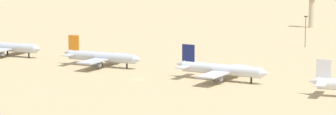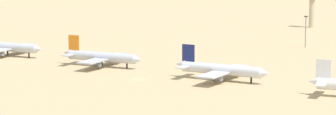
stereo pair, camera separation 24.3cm
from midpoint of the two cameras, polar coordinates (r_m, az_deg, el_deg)
ground at (r=280.71m, az=-2.25°, el=-1.64°), size 4000.00×4000.00×0.00m
parked_jet_yellow_2 at (r=345.47m, az=-11.95°, el=0.79°), size 37.44×31.77×12.37m
parked_jet_orange_3 at (r=310.18m, az=-4.99°, el=0.05°), size 36.62×31.06×12.10m
parked_jet_navy_4 at (r=278.50m, az=3.95°, el=-0.89°), size 37.42×31.51×12.36m
control_tower at (r=458.65m, az=10.69°, el=3.84°), size 5.20×5.20×21.66m
light_pole_mid at (r=370.51m, az=10.24°, el=2.09°), size 1.80×0.50×15.13m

